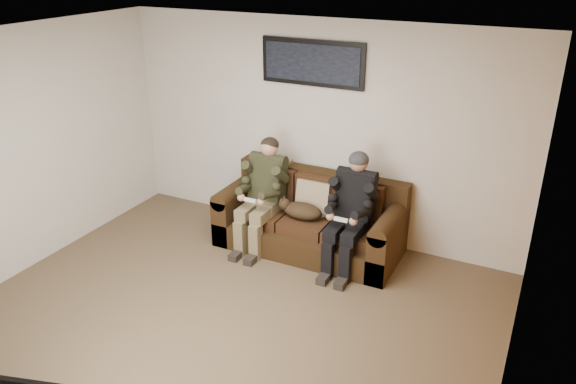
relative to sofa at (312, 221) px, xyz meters
The scene contains 13 objects.
floor 1.86m from the sofa, 94.27° to the right, with size 5.00×5.00×0.00m, color brown.
ceiling 2.92m from the sofa, 94.27° to the right, with size 5.00×5.00×0.00m, color silver.
wall_back 1.07m from the sofa, 107.83° to the left, with size 5.00×5.00×0.00m, color beige.
wall_left 3.35m from the sofa, 145.29° to the right, with size 4.50×4.50×0.00m, color beige.
wall_right 3.14m from the sofa, 37.69° to the right, with size 4.50×4.50×0.00m, color beige.
accent_wall_right 3.13m from the sofa, 37.81° to the right, with size 4.50×4.50×0.00m, color #B66212.
sofa is the anchor object (origin of this frame).
throw_pillow 0.29m from the sofa, 90.00° to the left, with size 0.41×0.12×0.39m, color tan.
throw_blanket 0.88m from the sofa, 157.47° to the left, with size 0.44×0.21×0.08m, color gray.
person_left 0.69m from the sofa, 162.01° to the right, with size 0.51×0.87×1.28m.
person_right 0.70m from the sofa, 17.96° to the right, with size 0.51×0.86×1.29m.
cat 0.26m from the sofa, 111.05° to the right, with size 0.66×0.26×0.24m.
framed_poster 1.82m from the sofa, 117.15° to the left, with size 1.25×0.05×0.52m.
Camera 1 is at (2.52, -3.60, 3.32)m, focal length 35.00 mm.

